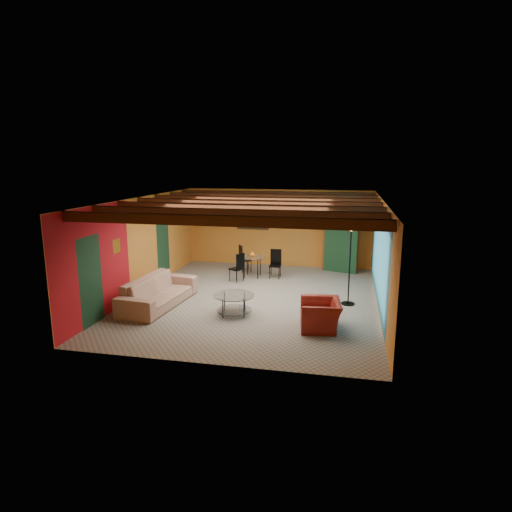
% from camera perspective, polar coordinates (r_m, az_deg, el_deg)
% --- Properties ---
extents(room, '(6.52, 8.01, 2.71)m').
position_cam_1_polar(room, '(11.61, -0.09, 5.76)').
color(room, gray).
rests_on(room, ground).
extents(sofa, '(1.24, 2.65, 0.75)m').
position_cam_1_polar(sofa, '(11.63, -12.54, -4.53)').
color(sofa, '#9F7866').
rests_on(sofa, ground).
extents(armchair, '(0.99, 1.10, 0.65)m').
position_cam_1_polar(armchair, '(9.98, 8.37, -7.52)').
color(armchair, maroon).
rests_on(armchair, ground).
extents(coffee_table, '(1.17, 1.17, 0.51)m').
position_cam_1_polar(coffee_table, '(10.77, -2.87, -6.30)').
color(coffee_table, white).
rests_on(coffee_table, ground).
extents(dining_table, '(1.78, 1.78, 0.92)m').
position_cam_1_polar(dining_table, '(14.12, -0.48, -0.90)').
color(dining_table, white).
rests_on(dining_table, ground).
extents(armoire, '(1.19, 0.81, 1.90)m').
position_cam_1_polar(armoire, '(15.12, 10.95, 1.67)').
color(armoire, brown).
rests_on(armoire, ground).
extents(floor_lamp, '(0.52, 0.52, 2.15)m').
position_cam_1_polar(floor_lamp, '(11.53, 12.07, -1.06)').
color(floor_lamp, black).
rests_on(floor_lamp, ground).
extents(ceiling_fan, '(1.50, 1.50, 0.44)m').
position_cam_1_polar(ceiling_fan, '(11.50, -0.21, 5.69)').
color(ceiling_fan, '#472614').
rests_on(ceiling_fan, ceiling).
extents(painting, '(1.05, 0.03, 0.65)m').
position_cam_1_polar(painting, '(15.62, -0.40, 4.83)').
color(painting, black).
rests_on(painting, wall_back).
extents(potted_plant, '(0.54, 0.50, 0.49)m').
position_cam_1_polar(potted_plant, '(14.95, 11.13, 6.18)').
color(potted_plant, '#26661E').
rests_on(potted_plant, armoire).
extents(vase, '(0.19, 0.19, 0.18)m').
position_cam_1_polar(vase, '(14.00, -0.48, 1.28)').
color(vase, orange).
rests_on(vase, dining_table).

